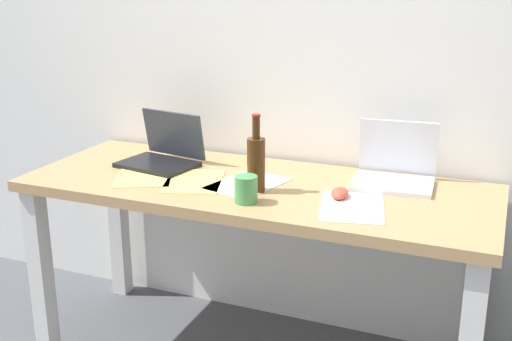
{
  "coord_description": "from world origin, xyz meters",
  "views": [
    {
      "loc": [
        0.86,
        -2.11,
        1.51
      ],
      "look_at": [
        0.0,
        0.0,
        0.8
      ],
      "focal_mm": 44.85,
      "sensor_mm": 36.0,
      "label": 1
    }
  ],
  "objects": [
    {
      "name": "back_wall",
      "position": [
        0.0,
        0.4,
        1.3
      ],
      "size": [
        5.2,
        0.08,
        2.6
      ],
      "primitive_type": "cube",
      "color": "white",
      "rests_on": "ground"
    },
    {
      "name": "paper_yellow_folder",
      "position": [
        -0.23,
        -0.07,
        0.76
      ],
      "size": [
        0.29,
        0.35,
        0.0
      ],
      "primitive_type": "cube",
      "rotation": [
        0.0,
        0.0,
        0.32
      ],
      "color": "#F4E06B",
      "rests_on": "desk"
    },
    {
      "name": "desk",
      "position": [
        0.0,
        0.0,
        0.65
      ],
      "size": [
        1.77,
        0.67,
        0.75
      ],
      "color": "tan",
      "rests_on": "ground"
    },
    {
      "name": "beer_bottle",
      "position": [
        0.03,
        -0.08,
        0.86
      ],
      "size": [
        0.07,
        0.07,
        0.28
      ],
      "color": "#47280F",
      "rests_on": "desk"
    },
    {
      "name": "coffee_mug",
      "position": [
        0.05,
        -0.21,
        0.8
      ],
      "size": [
        0.08,
        0.08,
        0.09
      ],
      "primitive_type": "cylinder",
      "color": "#4C9E56",
      "rests_on": "desk"
    },
    {
      "name": "paper_sheet_front_left",
      "position": [
        -0.44,
        -0.08,
        0.76
      ],
      "size": [
        0.32,
        0.36,
        0.0
      ],
      "primitive_type": "cube",
      "rotation": [
        0.0,
        0.0,
        0.44
      ],
      "color": "#F4E06B",
      "rests_on": "desk"
    },
    {
      "name": "laptop_left",
      "position": [
        -0.45,
        0.08,
        0.8
      ],
      "size": [
        0.34,
        0.29,
        0.21
      ],
      "color": "black",
      "rests_on": "desk"
    },
    {
      "name": "laptop_right",
      "position": [
        0.48,
        0.2,
        0.8
      ],
      "size": [
        0.31,
        0.26,
        0.23
      ],
      "color": "silver",
      "rests_on": "desk"
    },
    {
      "name": "paper_sheet_front_right",
      "position": [
        0.4,
        -0.12,
        0.76
      ],
      "size": [
        0.27,
        0.34,
        0.0
      ],
      "primitive_type": "cube",
      "rotation": [
        0.0,
        0.0,
        0.22
      ],
      "color": "white",
      "rests_on": "desk"
    },
    {
      "name": "paper_sheet_center",
      "position": [
        -0.02,
        -0.02,
        0.76
      ],
      "size": [
        0.28,
        0.34,
        0.0
      ],
      "primitive_type": "cube",
      "rotation": [
        0.0,
        0.0,
        -0.26
      ],
      "color": "white",
      "rests_on": "desk"
    },
    {
      "name": "computer_mouse",
      "position": [
        0.33,
        -0.04,
        0.77
      ],
      "size": [
        0.07,
        0.11,
        0.03
      ],
      "primitive_type": "ellipsoid",
      "rotation": [
        0.0,
        0.0,
        0.1
      ],
      "color": "#D84C38",
      "rests_on": "desk"
    }
  ]
}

